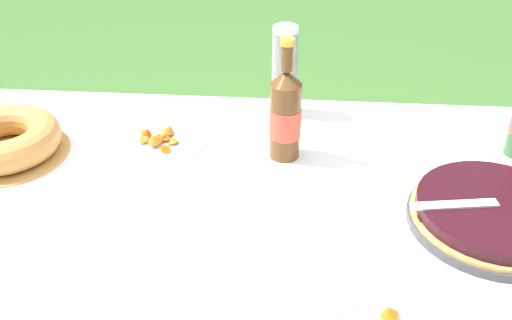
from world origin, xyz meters
TOP-DOWN VIEW (x-y plane):
  - garden_table at (0.00, 0.00)m, footprint 1.79×1.13m
  - tablecloth at (0.00, 0.00)m, footprint 1.80×1.14m
  - berry_tart at (0.52, -0.01)m, footprint 0.37×0.37m
  - serving_knife at (0.54, -0.00)m, footprint 0.37×0.08m
  - bundt_cake at (-0.68, 0.19)m, footprint 0.32×0.32m
  - cup_stack at (0.03, 0.48)m, footprint 0.07×0.07m
  - cider_bottle_amber at (0.05, 0.24)m, footprint 0.08×0.08m
  - snack_plate_right at (-0.28, 0.28)m, footprint 0.22×0.22m

SIDE VIEW (x-z plane):
  - garden_table at x=0.00m, z-range 0.31..1.05m
  - tablecloth at x=0.00m, z-range 0.68..0.78m
  - snack_plate_right at x=-0.28m, z-range 0.73..0.78m
  - berry_tart at x=0.52m, z-range 0.74..0.80m
  - bundt_cake at x=-0.68m, z-range 0.74..0.83m
  - serving_knife at x=0.54m, z-range 0.80..0.81m
  - cider_bottle_amber at x=0.05m, z-range 0.70..1.03m
  - cup_stack at x=0.03m, z-range 0.74..1.01m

